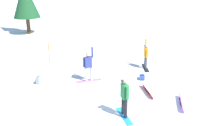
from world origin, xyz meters
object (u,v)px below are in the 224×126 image
at_px(snowboarder_foreground, 125,96).
at_px(loose_snowboard_near_left, 181,102).
at_px(snowboarder_midground, 88,66).
at_px(backpack_grey, 38,80).
at_px(backpack_blue, 142,77).
at_px(snowboarder_background, 146,55).
at_px(trail_marker_pole, 49,53).
at_px(loose_snowboard_near_right, 147,90).

height_order(snowboarder_foreground, loose_snowboard_near_left, snowboarder_foreground).
bearing_deg(snowboarder_midground, backpack_grey, 159.47).
relative_size(snowboarder_midground, backpack_grey, 4.30).
bearing_deg(snowboarder_midground, loose_snowboard_near_left, -58.96).
height_order(snowboarder_foreground, backpack_blue, snowboarder_foreground).
bearing_deg(backpack_blue, snowboarder_background, 48.40).
xyz_separation_m(snowboarder_midground, trail_marker_pole, (-1.33, 3.68, -0.06)).
height_order(backpack_blue, trail_marker_pole, trail_marker_pole).
distance_m(snowboarder_midground, backpack_blue, 3.26).
xyz_separation_m(loose_snowboard_near_left, backpack_grey, (-5.47, 5.65, 0.08)).
bearing_deg(backpack_blue, snowboarder_midground, 156.40).
xyz_separation_m(loose_snowboard_near_right, backpack_blue, (0.79, 1.59, 0.00)).
height_order(loose_snowboard_near_right, backpack_blue, backpack_blue).
distance_m(loose_snowboard_near_left, loose_snowboard_near_right, 1.92).
relative_size(snowboarder_midground, trail_marker_pole, 1.13).
xyz_separation_m(snowboarder_foreground, loose_snowboard_near_right, (2.22, 1.37, -0.83)).
xyz_separation_m(snowboarder_background, trail_marker_pole, (-5.51, 3.51, -0.00)).
xyz_separation_m(backpack_grey, trail_marker_pole, (1.34, 2.68, 0.69)).
height_order(loose_snowboard_near_right, backpack_grey, backpack_grey).
bearing_deg(snowboarder_background, snowboarder_foreground, -134.21).
bearing_deg(trail_marker_pole, snowboarder_midground, -70.08).
distance_m(loose_snowboard_near_right, trail_marker_pole, 7.43).
height_order(snowboarder_background, trail_marker_pole, snowboarder_background).
height_order(snowboarder_midground, loose_snowboard_near_right, snowboarder_midground).
bearing_deg(loose_snowboard_near_right, backpack_grey, 141.11).
bearing_deg(trail_marker_pole, snowboarder_background, -32.49).
height_order(snowboarder_midground, backpack_grey, snowboarder_midground).
xyz_separation_m(snowboarder_foreground, trail_marker_pole, (-1.22, 7.91, -0.07)).
bearing_deg(backpack_grey, snowboarder_background, -6.88).
relative_size(snowboarder_background, backpack_grey, 4.10).
bearing_deg(loose_snowboard_near_left, backpack_blue, 88.34).
distance_m(loose_snowboard_near_left, trail_marker_pole, 9.33).
xyz_separation_m(snowboarder_foreground, snowboarder_midground, (0.11, 4.23, -0.00)).
relative_size(snowboarder_midground, loose_snowboard_near_right, 1.20).
bearing_deg(snowboarder_midground, backpack_blue, -23.60).
xyz_separation_m(loose_snowboard_near_right, backpack_grey, (-4.78, 3.86, 0.08)).
distance_m(snowboarder_midground, trail_marker_pole, 3.92).
height_order(snowboarder_foreground, snowboarder_midground, snowboarder_midground).
distance_m(snowboarder_background, trail_marker_pole, 6.53).
distance_m(snowboarder_foreground, trail_marker_pole, 8.00).
relative_size(snowboarder_background, trail_marker_pole, 1.07).
height_order(snowboarder_midground, loose_snowboard_near_left, snowboarder_midground).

